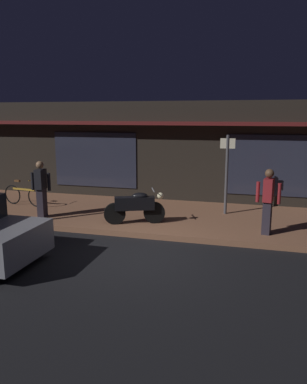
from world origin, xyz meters
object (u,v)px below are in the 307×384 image
(sign_post, at_px, (227,170))
(bicycle_parked, at_px, (24,195))
(person_bystander, at_px, (268,200))
(person_photographer, at_px, (41,188))
(motorcycle, at_px, (136,206))

(sign_post, bearing_deg, bicycle_parked, -174.15)
(sign_post, bearing_deg, person_bystander, -56.37)
(bicycle_parked, bearing_deg, person_bystander, -8.04)
(person_photographer, relative_size, person_bystander, 1.00)
(bicycle_parked, relative_size, person_photographer, 0.99)
(person_photographer, bearing_deg, bicycle_parked, 140.23)
(motorcycle, xyz_separation_m, bicycle_parked, (-4.27, 1.08, -0.14))
(person_photographer, xyz_separation_m, sign_post, (5.21, 1.83, 0.48))
(bicycle_parked, bearing_deg, sign_post, 5.85)
(motorcycle, height_order, person_photographer, person_photographer)
(person_bystander, bearing_deg, bicycle_parked, 171.96)
(person_photographer, bearing_deg, motorcycle, 1.41)
(person_photographer, height_order, sign_post, sign_post)
(person_photographer, height_order, person_bystander, same)
(motorcycle, xyz_separation_m, sign_post, (2.32, 1.76, 0.86))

